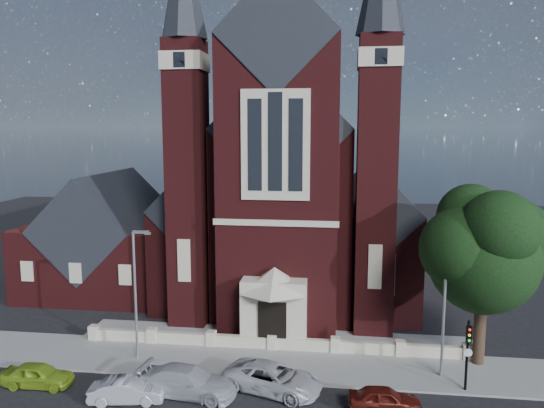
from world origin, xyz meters
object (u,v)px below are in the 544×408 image
at_px(traffic_signal, 468,347).
at_px(car_dark_red, 385,399).
at_px(church, 295,192).
at_px(parish_hall, 109,243).
at_px(street_tree, 487,253).
at_px(car_lime_van, 38,375).
at_px(car_silver_a, 127,391).
at_px(car_silver_b, 188,381).
at_px(street_lamp_right, 446,300).
at_px(car_white_suv, 273,378).
at_px(street_lamp_left, 136,287).

height_order(traffic_signal, car_dark_red, traffic_signal).
relative_size(church, parish_hall, 2.86).
distance_m(street_tree, car_lime_van, 26.16).
bearing_deg(traffic_signal, car_lime_van, -174.29).
xyz_separation_m(car_silver_a, car_silver_b, (2.95, 1.12, 0.13)).
bearing_deg(street_tree, car_dark_red, -136.62).
relative_size(street_lamp_right, car_silver_a, 2.11).
relative_size(car_white_suv, car_dark_red, 1.47).
distance_m(parish_hall, car_silver_a, 21.34).
relative_size(car_silver_b, car_dark_red, 1.45).
distance_m(street_lamp_right, car_white_suv, 10.50).
relative_size(street_tree, car_white_suv, 2.00).
xyz_separation_m(street_lamp_right, traffic_signal, (0.91, -1.57, -2.02)).
distance_m(church, traffic_signal, 23.94).
relative_size(traffic_signal, car_silver_a, 1.04).
height_order(parish_hall, street_lamp_right, parish_hall).
bearing_deg(traffic_signal, car_silver_b, -171.52).
bearing_deg(street_lamp_left, car_white_suv, -17.79).
xyz_separation_m(parish_hall, car_lime_van, (3.84, -17.89, -3.36)).
bearing_deg(street_tree, car_silver_a, -161.09).
bearing_deg(street_lamp_left, car_silver_a, -75.56).
xyz_separation_m(street_lamp_left, car_silver_b, (4.20, -3.77, -3.83)).
relative_size(traffic_signal, car_silver_b, 0.76).
distance_m(street_lamp_right, car_dark_red, 6.69).
xyz_separation_m(car_silver_b, car_white_suv, (4.43, 1.00, -0.02)).
distance_m(street_lamp_left, car_silver_b, 6.82).
bearing_deg(car_dark_red, traffic_signal, -64.68).
bearing_deg(street_tree, car_white_suv, -159.33).
bearing_deg(car_lime_van, car_silver_b, -90.43).
bearing_deg(car_white_suv, car_silver_b, 121.01).
height_order(car_lime_van, car_silver_b, car_silver_b).
distance_m(parish_hall, car_silver_b, 21.85).
bearing_deg(car_silver_a, traffic_signal, -89.87).
bearing_deg(car_lime_van, car_white_suv, -86.31).
relative_size(street_lamp_left, car_white_suv, 1.51).
height_order(street_lamp_right, car_silver_a, street_lamp_right).
distance_m(street_lamp_right, car_silver_a, 17.89).
relative_size(street_lamp_left, car_silver_b, 1.54).
height_order(car_silver_a, car_silver_b, car_silver_b).
bearing_deg(street_lamp_right, street_lamp_left, 180.00).
xyz_separation_m(traffic_signal, car_white_suv, (-10.27, -1.20, -1.84)).
height_order(traffic_signal, car_silver_b, traffic_signal).
height_order(car_white_suv, car_dark_red, car_white_suv).
bearing_deg(traffic_signal, street_lamp_right, 120.01).
xyz_separation_m(church, parish_hall, (-16.00, -4.94, -4.17)).
height_order(church, car_dark_red, church).
bearing_deg(street_lamp_left, parish_hall, 120.02).
distance_m(church, street_lamp_right, 21.76).
height_order(traffic_signal, car_white_suv, traffic_signal).
distance_m(car_silver_b, car_dark_red, 10.23).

